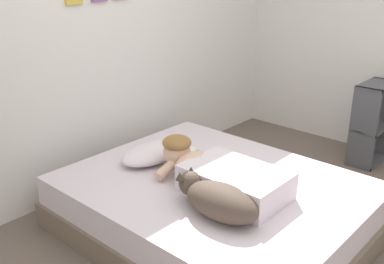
{
  "coord_description": "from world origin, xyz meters",
  "views": [
    {
      "loc": [
        -2.13,
        -1.18,
        1.76
      ],
      "look_at": [
        0.08,
        0.8,
        0.63
      ],
      "focal_mm": 42.04,
      "sensor_mm": 36.0,
      "label": 1
    }
  ],
  "objects_px": {
    "dog": "(218,199)",
    "coffee_cup": "(191,154)",
    "bed": "(214,206)",
    "person_lying": "(218,173)",
    "bookshelf": "(371,124)",
    "cell_phone": "(215,209)",
    "pillow": "(152,153)"
  },
  "relations": [
    {
      "from": "dog",
      "to": "coffee_cup",
      "type": "xyz_separation_m",
      "value": [
        0.49,
        0.65,
        -0.07
      ]
    },
    {
      "from": "bed",
      "to": "coffee_cup",
      "type": "height_order",
      "value": "coffee_cup"
    },
    {
      "from": "person_lying",
      "to": "dog",
      "type": "xyz_separation_m",
      "value": [
        -0.26,
        -0.21,
        -0.0
      ]
    },
    {
      "from": "person_lying",
      "to": "bookshelf",
      "type": "height_order",
      "value": "bookshelf"
    },
    {
      "from": "person_lying",
      "to": "cell_phone",
      "type": "distance_m",
      "value": 0.29
    },
    {
      "from": "pillow",
      "to": "person_lying",
      "type": "xyz_separation_m",
      "value": [
        -0.02,
        -0.64,
        0.05
      ]
    },
    {
      "from": "person_lying",
      "to": "coffee_cup",
      "type": "distance_m",
      "value": 0.51
    },
    {
      "from": "coffee_cup",
      "to": "bookshelf",
      "type": "relative_size",
      "value": 0.17
    },
    {
      "from": "dog",
      "to": "bookshelf",
      "type": "relative_size",
      "value": 0.77
    },
    {
      "from": "coffee_cup",
      "to": "cell_phone",
      "type": "relative_size",
      "value": 0.89
    },
    {
      "from": "person_lying",
      "to": "bookshelf",
      "type": "xyz_separation_m",
      "value": [
        1.91,
        -0.26,
        -0.11
      ]
    },
    {
      "from": "bed",
      "to": "dog",
      "type": "xyz_separation_m",
      "value": [
        -0.32,
        -0.28,
        0.3
      ]
    },
    {
      "from": "pillow",
      "to": "bookshelf",
      "type": "xyz_separation_m",
      "value": [
        1.89,
        -0.9,
        -0.06
      ]
    },
    {
      "from": "person_lying",
      "to": "cell_phone",
      "type": "height_order",
      "value": "person_lying"
    },
    {
      "from": "dog",
      "to": "bookshelf",
      "type": "xyz_separation_m",
      "value": [
        2.17,
        -0.06,
        -0.11
      ]
    },
    {
      "from": "coffee_cup",
      "to": "bookshelf",
      "type": "bearing_deg",
      "value": -22.93
    },
    {
      "from": "bed",
      "to": "cell_phone",
      "type": "distance_m",
      "value": 0.42
    },
    {
      "from": "pillow",
      "to": "person_lying",
      "type": "bearing_deg",
      "value": -92.12
    },
    {
      "from": "pillow",
      "to": "coffee_cup",
      "type": "height_order",
      "value": "pillow"
    },
    {
      "from": "cell_phone",
      "to": "person_lying",
      "type": "bearing_deg",
      "value": 35.36
    },
    {
      "from": "bed",
      "to": "cell_phone",
      "type": "xyz_separation_m",
      "value": [
        -0.29,
        -0.23,
        0.2
      ]
    },
    {
      "from": "person_lying",
      "to": "coffee_cup",
      "type": "relative_size",
      "value": 7.36
    },
    {
      "from": "pillow",
      "to": "bookshelf",
      "type": "distance_m",
      "value": 2.09
    },
    {
      "from": "pillow",
      "to": "coffee_cup",
      "type": "xyz_separation_m",
      "value": [
        0.21,
        -0.19,
        -0.02
      ]
    },
    {
      "from": "bookshelf",
      "to": "dog",
      "type": "bearing_deg",
      "value": 178.5
    },
    {
      "from": "bed",
      "to": "coffee_cup",
      "type": "xyz_separation_m",
      "value": [
        0.17,
        0.37,
        0.23
      ]
    },
    {
      "from": "dog",
      "to": "bookshelf",
      "type": "bearing_deg",
      "value": -1.5
    },
    {
      "from": "cell_phone",
      "to": "coffee_cup",
      "type": "bearing_deg",
      "value": 52.78
    },
    {
      "from": "bed",
      "to": "dog",
      "type": "bearing_deg",
      "value": -138.87
    },
    {
      "from": "pillow",
      "to": "bookshelf",
      "type": "bearing_deg",
      "value": -25.55
    },
    {
      "from": "coffee_cup",
      "to": "bed",
      "type": "bearing_deg",
      "value": -114.91
    },
    {
      "from": "bed",
      "to": "pillow",
      "type": "bearing_deg",
      "value": 94.0
    }
  ]
}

